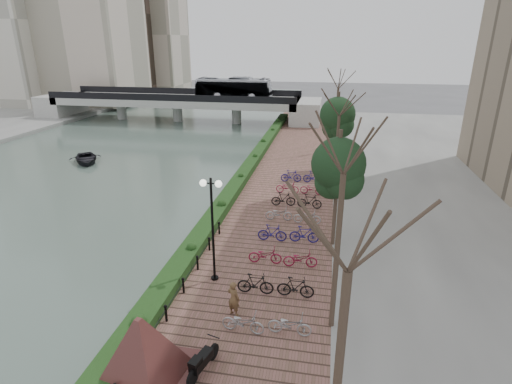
% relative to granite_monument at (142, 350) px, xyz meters
% --- Properties ---
extents(ground, '(220.00, 220.00, 0.00)m').
position_rel_granite_monument_xyz_m(ground, '(-1.87, 1.98, -1.76)').
color(ground, '#59595B').
rests_on(ground, ground).
extents(river_water, '(30.00, 130.00, 0.02)m').
position_rel_granite_monument_xyz_m(river_water, '(-16.87, 26.98, -1.75)').
color(river_water, '#4F6357').
rests_on(river_water, ground).
extents(promenade, '(8.00, 75.00, 0.50)m').
position_rel_granite_monument_xyz_m(promenade, '(2.13, 19.48, -1.51)').
color(promenade, brown).
rests_on(promenade, ground).
extents(inland_pavement, '(24.00, 75.00, 0.50)m').
position_rel_granite_monument_xyz_m(inland_pavement, '(18.13, 19.48, -1.51)').
color(inland_pavement, slate).
rests_on(inland_pavement, ground).
extents(hedge, '(1.10, 56.00, 0.60)m').
position_rel_granite_monument_xyz_m(hedge, '(-1.27, 21.98, -0.96)').
color(hedge, '#1B3513').
rests_on(hedge, promenade).
extents(chain_fence, '(0.10, 14.10, 0.70)m').
position_rel_granite_monument_xyz_m(chain_fence, '(-0.47, 3.98, -0.91)').
color(chain_fence, black).
rests_on(chain_fence, promenade).
extents(granite_monument, '(4.69, 4.69, 2.48)m').
position_rel_granite_monument_xyz_m(granite_monument, '(0.00, 0.00, 0.00)').
color(granite_monument, '#4E2122').
rests_on(granite_monument, promenade).
extents(lamppost, '(1.02, 0.32, 5.11)m').
position_rel_granite_monument_xyz_m(lamppost, '(0.59, 6.34, 2.41)').
color(lamppost, black).
rests_on(lamppost, promenade).
extents(motorcycle, '(0.91, 1.67, 1.00)m').
position_rel_granite_monument_xyz_m(motorcycle, '(1.82, 0.73, -0.76)').
color(motorcycle, black).
rests_on(motorcycle, promenade).
extents(pedestrian, '(0.68, 0.58, 1.58)m').
position_rel_granite_monument_xyz_m(pedestrian, '(2.13, 3.90, -0.47)').
color(pedestrian, brown).
rests_on(pedestrian, promenade).
extents(bicycle_parking, '(2.40, 19.89, 1.00)m').
position_rel_granite_monument_xyz_m(bicycle_parking, '(3.63, 12.04, -0.79)').
color(bicycle_parking, '#9C9DA0').
rests_on(bicycle_parking, promenade).
extents(street_trees, '(3.20, 37.12, 6.80)m').
position_rel_granite_monument_xyz_m(street_trees, '(6.13, 14.66, 1.93)').
color(street_trees, '#3D3124').
rests_on(street_trees, promenade).
extents(bridge, '(36.00, 10.77, 6.50)m').
position_rel_granite_monument_xyz_m(bridge, '(-15.08, 46.98, 1.61)').
color(bridge, '#A6A5A1').
rests_on(bridge, ground).
extents(boat, '(4.92, 5.19, 0.87)m').
position_rel_granite_monument_xyz_m(boat, '(-17.71, 24.43, -1.30)').
color(boat, black).
rests_on(boat, river_water).
extents(far_buildings, '(35.00, 38.00, 38.00)m').
position_rel_granite_monument_xyz_m(far_buildings, '(-43.53, 67.89, 14.36)').
color(far_buildings, beige).
rests_on(far_buildings, far_bank).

